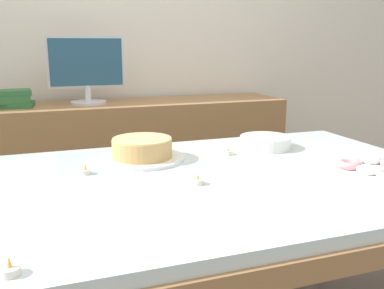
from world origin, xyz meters
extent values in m
cube|color=silver|center=(0.00, 1.56, 1.30)|extent=(8.00, 0.10, 2.60)
cube|color=silver|center=(0.00, 0.00, 0.73)|extent=(1.50, 1.03, 0.04)
cube|color=olive|center=(0.00, -0.49, 0.69)|extent=(1.53, 0.08, 0.06)
cube|color=olive|center=(0.00, 0.49, 0.69)|extent=(1.53, 0.08, 0.06)
cube|color=olive|center=(-0.70, 0.47, 0.35)|extent=(0.07, 0.07, 0.69)
cube|color=olive|center=(0.70, 0.47, 0.35)|extent=(0.07, 0.07, 0.69)
cube|color=olive|center=(0.00, 1.26, 0.42)|extent=(1.72, 0.44, 0.84)
cylinder|color=silver|center=(-0.31, 1.26, 0.85)|extent=(0.20, 0.20, 0.02)
cylinder|color=silver|center=(-0.31, 1.26, 0.90)|extent=(0.04, 0.04, 0.09)
cube|color=silver|center=(-0.31, 1.26, 1.07)|extent=(0.42, 0.02, 0.28)
cube|color=navy|center=(-0.31, 1.25, 1.07)|extent=(0.40, 0.00, 0.26)
cube|color=#2D6638|center=(-0.72, 1.26, 0.85)|extent=(0.24, 0.19, 0.03)
cube|color=#2D6638|center=(-0.72, 1.26, 0.88)|extent=(0.20, 0.18, 0.04)
cube|color=#2D6638|center=(-0.72, 1.26, 0.92)|extent=(0.21, 0.16, 0.03)
cylinder|color=white|center=(-0.23, 0.27, 0.76)|extent=(0.31, 0.31, 0.01)
cylinder|color=tan|center=(-0.23, 0.27, 0.80)|extent=(0.22, 0.22, 0.07)
cylinder|color=#F4CA7D|center=(-0.23, 0.27, 0.83)|extent=(0.22, 0.22, 0.01)
cylinder|color=white|center=(0.46, -0.14, 0.76)|extent=(0.36, 0.36, 0.01)
torus|color=white|center=(0.51, -0.08, 0.78)|extent=(0.07, 0.07, 0.02)
torus|color=white|center=(0.43, -0.07, 0.78)|extent=(0.07, 0.07, 0.02)
torus|color=pink|center=(0.39, -0.11, 0.78)|extent=(0.08, 0.08, 0.03)
torus|color=white|center=(0.41, -0.18, 0.78)|extent=(0.07, 0.07, 0.02)
cylinder|color=white|center=(0.29, 0.28, 0.76)|extent=(0.21, 0.21, 0.01)
cylinder|color=white|center=(0.29, 0.28, 0.77)|extent=(0.21, 0.21, 0.01)
cylinder|color=white|center=(0.29, 0.28, 0.78)|extent=(0.21, 0.21, 0.01)
cylinder|color=white|center=(0.29, 0.28, 0.79)|extent=(0.21, 0.21, 0.01)
cylinder|color=white|center=(0.29, 0.28, 0.80)|extent=(0.21, 0.21, 0.01)
cylinder|color=silver|center=(0.10, 0.24, 0.76)|extent=(0.04, 0.04, 0.02)
cylinder|color=white|center=(0.10, 0.24, 0.77)|extent=(0.03, 0.03, 0.00)
cone|color=#F9B74C|center=(0.10, 0.24, 0.78)|extent=(0.01, 0.01, 0.02)
cylinder|color=silver|center=(-0.65, -0.45, 0.76)|extent=(0.04, 0.04, 0.02)
cylinder|color=white|center=(-0.65, -0.45, 0.77)|extent=(0.03, 0.03, 0.00)
cone|color=#F9B74C|center=(-0.65, -0.45, 0.78)|extent=(0.01, 0.01, 0.02)
cylinder|color=silver|center=(-0.14, -0.07, 0.76)|extent=(0.04, 0.04, 0.02)
cylinder|color=white|center=(-0.14, -0.07, 0.77)|extent=(0.03, 0.03, 0.00)
cone|color=#F9B74C|center=(-0.14, -0.07, 0.78)|extent=(0.01, 0.01, 0.02)
cylinder|color=silver|center=(-0.45, 0.16, 0.76)|extent=(0.04, 0.04, 0.02)
cylinder|color=white|center=(-0.45, 0.16, 0.77)|extent=(0.03, 0.03, 0.00)
cone|color=#F9B74C|center=(-0.45, 0.16, 0.78)|extent=(0.01, 0.01, 0.02)
camera|label=1|loc=(-0.57, -1.24, 1.17)|focal=40.00mm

